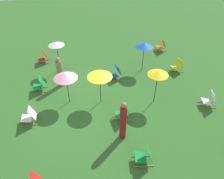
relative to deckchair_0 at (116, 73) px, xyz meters
The scene contains 17 objects.
ground_plane 2.42m from the deckchair_0, 46.03° to the right, with size 40.00×40.00×0.00m, color #2D6026.
deckchair_0 is the anchor object (origin of this frame).
deckchair_1 3.28m from the deckchair_0, ahead, with size 0.58×0.82×0.83m.
deckchair_3 4.25m from the deckchair_0, 84.29° to the right, with size 0.51×0.78×0.83m.
deckchair_4 5.01m from the deckchair_0, 121.56° to the right, with size 0.64×0.85×0.83m.
deckchair_5 5.61m from the deckchair_0, ahead, with size 0.57×0.81×0.83m.
deckchair_6 3.84m from the deckchair_0, 91.25° to the left, with size 0.61×0.84×0.83m.
deckchair_7 5.14m from the deckchair_0, 52.43° to the left, with size 0.61×0.84×0.83m.
deckchair_9 4.77m from the deckchair_0, 126.47° to the left, with size 0.49×0.77×0.83m.
deckchair_10 5.23m from the deckchair_0, 58.22° to the right, with size 0.50×0.77×0.83m.
umbrella_0 2.28m from the deckchair_0, 108.82° to the left, with size 1.04×1.04×1.79m.
umbrella_1 3.13m from the deckchair_0, 32.55° to the left, with size 0.98×0.98×1.86m.
umbrella_2 3.79m from the deckchair_0, 114.52° to the right, with size 0.91×0.91×1.90m.
umbrella_3 2.59m from the deckchair_0, 30.57° to the right, with size 1.18×1.18×1.79m.
umbrella_4 3.40m from the deckchair_0, 58.95° to the right, with size 1.12×1.12×1.76m.
person_0 3.13m from the deckchair_0, 87.85° to the right, with size 0.39×0.39×1.75m.
person_1 4.37m from the deckchair_0, ahead, with size 0.28×0.28×1.91m.
Camera 1 is at (8.23, -0.26, 7.06)m, focal length 33.51 mm.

